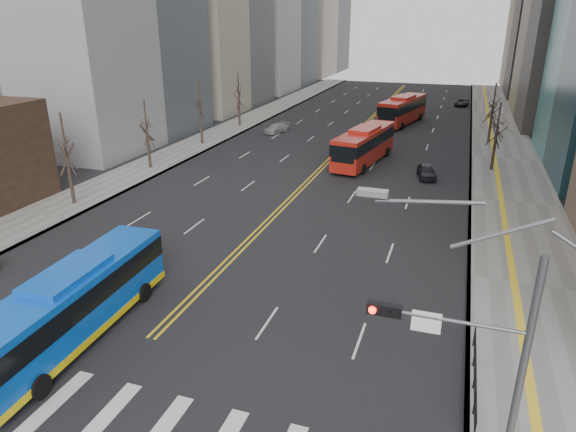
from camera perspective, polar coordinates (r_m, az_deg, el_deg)
The scene contains 14 objects.
ground at distance 22.45m, azimuth -22.31°, elevation -19.44°, with size 220.00×220.00×0.00m, color black.
sidewalk_right at distance 59.06m, azimuth 22.94°, elevation 5.88°, with size 7.00×130.00×0.15m, color slate.
sidewalk_left at distance 65.65m, azimuth -8.27°, elevation 8.74°, with size 5.00×130.00×0.15m, color slate.
crosswalk at distance 22.45m, azimuth -22.31°, elevation -19.43°, with size 26.70×4.00×0.01m.
centerline at distance 69.77m, azimuth 7.93°, elevation 9.44°, with size 0.55×100.00×0.01m.
signal_mast at distance 16.94m, azimuth 20.02°, elevation -13.15°, with size 5.37×0.37×9.39m.
pedestrian_railing at distance 22.55m, azimuth 20.07°, elevation -16.21°, with size 0.06×6.06×1.02m.
street_trees at distance 51.55m, azimuth -4.33°, elevation 10.93°, with size 35.20×47.20×7.60m.
blue_bus at distance 25.75m, azimuth -22.88°, elevation -8.94°, with size 3.17×12.15×3.51m.
red_bus_near at distance 53.12m, azimuth 8.47°, elevation 7.97°, with size 4.51×12.01×3.71m.
red_bus_far at distance 74.70m, azimuth 12.63°, elevation 11.59°, with size 5.46×12.64×3.88m.
car_dark_mid at distance 49.62m, azimuth 15.13°, elevation 4.81°, with size 1.50×3.73×1.27m, color black.
car_silver at distance 67.47m, azimuth -1.29°, elevation 9.74°, with size 1.63×4.02×1.17m, color #A5A6AA.
car_dark_far at distance 93.21m, azimuth 18.76°, elevation 11.86°, with size 1.93×4.18×1.16m, color black.
Camera 1 is at (12.57, -12.17, 14.07)m, focal length 32.00 mm.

